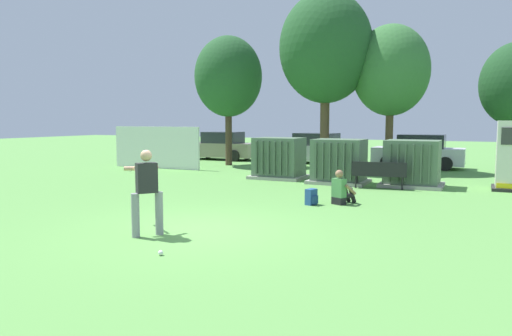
{
  "coord_description": "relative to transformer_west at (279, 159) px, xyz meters",
  "views": [
    {
      "loc": [
        5.45,
        -8.65,
        2.34
      ],
      "look_at": [
        -0.25,
        3.5,
        1.0
      ],
      "focal_mm": 34.21,
      "sensor_mm": 36.0,
      "label": 1
    }
  ],
  "objects": [
    {
      "name": "tree_center_left",
      "position": [
        0.61,
        4.07,
        4.79
      ],
      "size": [
        4.26,
        4.26,
        8.14
      ],
      "color": "brown",
      "rests_on": "ground"
    },
    {
      "name": "parked_car_leftmost",
      "position": [
        -6.52,
        6.98,
        -0.04
      ],
      "size": [
        4.25,
        2.01,
        1.62
      ],
      "color": "gray",
      "rests_on": "ground"
    },
    {
      "name": "fence_panel",
      "position": [
        -6.92,
        1.29,
        0.21
      ],
      "size": [
        4.8,
        0.12,
        2.0
      ],
      "primitive_type": "cube",
      "color": "white",
      "rests_on": "ground"
    },
    {
      "name": "transformer_mid_west",
      "position": [
        2.56,
        -0.42,
        0.0
      ],
      "size": [
        2.1,
        1.7,
        1.62
      ],
      "color": "#9E9B93",
      "rests_on": "ground"
    },
    {
      "name": "transformer_west",
      "position": [
        0.0,
        0.0,
        0.0
      ],
      "size": [
        2.1,
        1.7,
        1.62
      ],
      "color": "#9E9B93",
      "rests_on": "ground"
    },
    {
      "name": "parked_car_right_of_center",
      "position": [
        4.53,
        6.68,
        -0.04
      ],
      "size": [
        4.21,
        1.94,
        1.62
      ],
      "color": "silver",
      "rests_on": "ground"
    },
    {
      "name": "parked_car_left_of_center",
      "position": [
        -0.84,
        6.98,
        -0.04
      ],
      "size": [
        4.35,
        2.25,
        1.62
      ],
      "color": "#B2B2B7",
      "rests_on": "ground"
    },
    {
      "name": "seated_spectator",
      "position": [
        3.83,
        -4.74,
        -0.41
      ],
      "size": [
        0.67,
        0.79,
        0.96
      ],
      "color": "black",
      "rests_on": "ground"
    },
    {
      "name": "transformer_mid_east",
      "position": [
        5.11,
        -0.19,
        0.0
      ],
      "size": [
        2.1,
        1.7,
        1.62
      ],
      "color": "#9E9B93",
      "rests_on": "ground"
    },
    {
      "name": "batter",
      "position": [
        1.25,
        -10.02,
        0.19
      ],
      "size": [
        1.41,
        1.21,
        1.74
      ],
      "color": "gray",
      "rests_on": "ground"
    },
    {
      "name": "sports_ball",
      "position": [
        2.38,
        -11.11,
        -0.74
      ],
      "size": [
        0.09,
        0.09,
        0.09
      ],
      "primitive_type": "sphere",
      "color": "white",
      "rests_on": "ground"
    },
    {
      "name": "park_bench",
      "position": [
        4.19,
        -1.28,
        -0.25
      ],
      "size": [
        1.83,
        0.61,
        0.92
      ],
      "color": "black",
      "rests_on": "ground"
    },
    {
      "name": "ground_plane",
      "position": [
        1.91,
        -9.21,
        -0.79
      ],
      "size": [
        96.0,
        96.0,
        0.0
      ],
      "primitive_type": "plane",
      "color": "#5B9947"
    },
    {
      "name": "backpack",
      "position": [
        3.13,
        -5.23,
        -0.57
      ],
      "size": [
        0.33,
        0.37,
        0.44
      ],
      "color": "#264C8C",
      "rests_on": "ground"
    },
    {
      "name": "tree_center_right",
      "position": [
        3.4,
        4.96,
        3.74
      ],
      "size": [
        3.45,
        3.45,
        6.6
      ],
      "color": "brown",
      "rests_on": "ground"
    },
    {
      "name": "tree_left",
      "position": [
        -4.51,
        4.16,
        3.69
      ],
      "size": [
        3.42,
        3.42,
        6.53
      ],
      "color": "#4C3828",
      "rests_on": "ground"
    }
  ]
}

